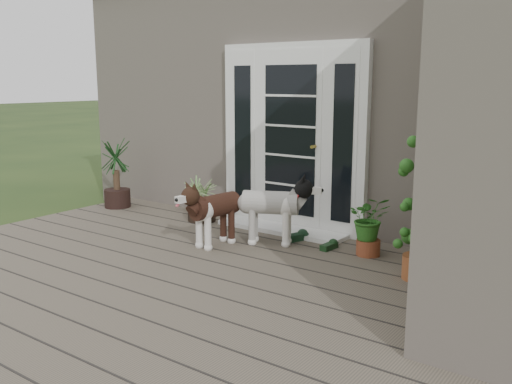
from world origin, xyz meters
The scene contains 14 objects.
deck centered at (0.00, 0.40, 0.06)m, with size 6.20×4.60×0.12m, color #6B5B4C.
house_main centered at (0.00, 4.65, 1.55)m, with size 7.40×4.00×3.10m, color #665E54.
door_unit centered at (-0.20, 2.60, 1.19)m, with size 1.90×0.14×2.15m, color white.
door_step centered at (-0.20, 2.40, 0.14)m, with size 1.60×0.40×0.05m, color white.
brindle_dog centered at (-0.45, 1.50, 0.43)m, with size 0.32×0.76×0.63m, color #3D2016, non-canonical shape.
white_dog centered at (-0.01, 1.89, 0.45)m, with size 0.34×0.80×0.66m, color silver, non-canonical shape.
spider_plant centered at (-1.27, 2.21, 0.43)m, with size 0.58×0.58×0.62m, color #89975D, non-canonical shape.
yucca centered at (-2.74, 2.12, 0.61)m, with size 0.67×0.67×0.98m, color black, non-canonical shape.
herb_a centered at (1.01, 2.14, 0.38)m, with size 0.41×0.41×0.53m, color #1C631E.
herb_b centered at (1.53, 2.40, 0.39)m, with size 0.36×0.36×0.55m, color #215B1A.
herb_c centered at (2.22, 2.40, 0.43)m, with size 0.39×0.39×0.61m, color #1E641C.
sapling centered at (1.66, 1.76, 0.88)m, with size 0.45×0.45×1.52m, color #18561C, non-canonical shape.
clog_left centered at (0.60, 2.08, 0.16)m, with size 0.12×0.26×0.08m, color black, non-canonical shape.
clog_right centered at (0.15, 2.15, 0.17)m, with size 0.15×0.32×0.10m, color black, non-canonical shape.
Camera 1 is at (3.25, -2.90, 1.85)m, focal length 39.22 mm.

